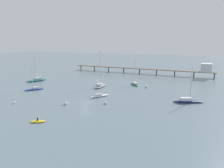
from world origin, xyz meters
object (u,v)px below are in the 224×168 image
Objects in this scene: sailboat_green at (135,83)px; mooring_buoy_inner at (14,103)px; pier at (174,68)px; mooring_buoy_mid at (66,103)px; sailboat_white at (100,95)px; mooring_buoy_far at (146,87)px; sailboat_teal at (37,79)px; dinghy_yellow at (38,121)px; sailboat_blue at (34,88)px; mooring_buoy_outer at (105,103)px; sailboat_gray at (100,85)px; sailboat_navy at (188,100)px.

sailboat_green reaches higher than mooring_buoy_inner.
pier is 83.54× the size of mooring_buoy_mid.
sailboat_green is 1.19× the size of sailboat_white.
sailboat_green is at bearing 146.89° from mooring_buoy_far.
sailboat_teal is 38.12m from sailboat_white.
dinghy_yellow is at bearing -49.17° from sailboat_teal.
mooring_buoy_far is (10.22, 18.01, -0.12)m from sailboat_white.
sailboat_blue is 0.86× the size of sailboat_green.
sailboat_teal reaches higher than mooring_buoy_outer.
pier is at bearing 72.21° from sailboat_white.
pier is 30.52m from sailboat_green.
sailboat_white is 9.30× the size of mooring_buoy_far.
sailboat_teal is 18.02× the size of mooring_buoy_inner.
sailboat_green is (30.05, 21.67, 0.10)m from sailboat_blue.
sailboat_white is 24.35m from mooring_buoy_inner.
dinghy_yellow is 19.66m from mooring_buoy_outer.
sailboat_gray is at bearing 119.33° from mooring_buoy_outer.
pier is 74.15m from mooring_buoy_inner.
pier is at bearing 75.61° from dinghy_yellow.
mooring_buoy_inner is at bearing 150.64° from dinghy_yellow.
sailboat_navy reaches higher than mooring_buoy_inner.
mooring_buoy_outer is at bearing -89.79° from sailboat_green.
sailboat_white reaches higher than pier.
sailboat_white reaches higher than mooring_buoy_mid.
mooring_buoy_inner is at bearing -59.47° from sailboat_teal.
sailboat_navy is at bearing 25.83° from mooring_buoy_outer.
mooring_buoy_outer is (30.15, -6.37, -0.11)m from sailboat_blue.
mooring_buoy_outer is (10.88, -19.36, -0.31)m from sailboat_gray.
pier reaches higher than mooring_buoy_inner.
mooring_buoy_far is at bearing 60.43° from sailboat_white.
sailboat_gray is 19.79× the size of mooring_buoy_inner.
sailboat_green is 2.76× the size of dinghy_yellow.
sailboat_navy is at bearing -16.40° from sailboat_gray.
sailboat_teal is at bearing 179.17° from sailboat_gray.
sailboat_teal is 33.74m from mooring_buoy_inner.
sailboat_navy reaches higher than mooring_buoy_far.
sailboat_blue is at bearing 113.21° from mooring_buoy_inner.
pier is at bearing 62.20° from mooring_buoy_inner.
sailboat_teal is 45.15m from mooring_buoy_outer.
mooring_buoy_mid is (13.71, 4.56, 0.10)m from mooring_buoy_inner.
sailboat_white is 8.10m from mooring_buoy_outer.
sailboat_teal is (-51.69, -36.47, -2.93)m from pier.
sailboat_teal is at bearing 130.83° from dinghy_yellow.
sailboat_gray is (-10.78, -8.68, 0.10)m from sailboat_green.
mooring_buoy_far is 1.00× the size of mooring_buoy_mid.
mooring_buoy_mid is at bearing -28.49° from sailboat_blue.
sailboat_teal is at bearing -168.48° from sailboat_green.
sailboat_white is 20.71m from mooring_buoy_far.
sailboat_green is 44.01m from mooring_buoy_inner.
dinghy_yellow is (22.21, -24.35, -0.31)m from sailboat_blue.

